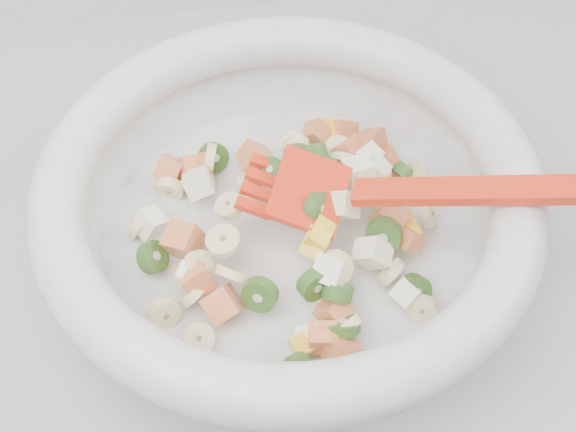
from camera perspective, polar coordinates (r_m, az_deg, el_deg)
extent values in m
cube|color=gray|center=(1.09, 3.22, -13.68)|extent=(2.00, 0.60, 0.90)
cylinder|color=white|center=(0.66, 0.00, -2.12)|extent=(0.32, 0.32, 0.02)
torus|color=white|center=(0.60, 0.00, 2.08)|extent=(0.39, 0.39, 0.04)
cylinder|color=#F7E3A5|center=(0.61, 7.32, -3.94)|extent=(0.03, 0.02, 0.03)
cylinder|color=#F7E3A5|center=(0.61, 9.58, -6.53)|extent=(0.03, 0.02, 0.03)
cylinder|color=#F7E3A5|center=(0.66, 9.92, 0.06)|extent=(0.02, 0.03, 0.03)
cylinder|color=#F7E3A5|center=(0.67, 6.24, 2.86)|extent=(0.04, 0.03, 0.03)
cylinder|color=#F7E3A5|center=(0.61, -4.63, -1.76)|extent=(0.04, 0.04, 0.01)
cylinder|color=#F7E3A5|center=(0.72, 3.62, 5.82)|extent=(0.04, 0.04, 0.01)
cylinder|color=#F7E3A5|center=(0.65, -2.72, 2.62)|extent=(0.03, 0.03, 0.02)
cylinder|color=#F7E3A5|center=(0.60, -8.80, -6.91)|extent=(0.04, 0.02, 0.03)
cylinder|color=#F7E3A5|center=(0.66, -10.51, -0.73)|extent=(0.02, 0.03, 0.03)
cylinder|color=#F7E3A5|center=(0.68, -8.36, 1.98)|extent=(0.03, 0.02, 0.03)
cylinder|color=#F7E3A5|center=(0.68, 0.56, 4.95)|extent=(0.03, 0.01, 0.03)
cylinder|color=#F7E3A5|center=(0.60, 3.37, -3.72)|extent=(0.03, 0.03, 0.03)
cylinder|color=#F7E3A5|center=(0.68, 9.02, 2.87)|extent=(0.02, 0.03, 0.03)
cylinder|color=#F7E3A5|center=(0.60, -4.02, -4.15)|extent=(0.03, 0.03, 0.03)
cylinder|color=#F7E3A5|center=(0.70, 3.61, 4.72)|extent=(0.03, 0.03, 0.03)
cylinder|color=#F7E3A5|center=(0.61, -6.82, -5.56)|extent=(0.03, 0.03, 0.03)
cylinder|color=#F7E3A5|center=(0.59, -6.30, -8.62)|extent=(0.03, 0.03, 0.02)
cylinder|color=#F7E3A5|center=(0.58, 4.26, -7.95)|extent=(0.03, 0.03, 0.03)
cylinder|color=#F7E3A5|center=(0.62, -4.19, 0.72)|extent=(0.03, 0.03, 0.02)
cylinder|color=#F7E3A5|center=(0.61, -6.37, -3.60)|extent=(0.03, 0.03, 0.03)
cylinder|color=#F7E3A5|center=(0.68, -5.57, 4.07)|extent=(0.02, 0.04, 0.04)
cylinder|color=#F7E3A5|center=(0.68, 3.93, 4.04)|extent=(0.03, 0.02, 0.03)
cube|color=#D48943|center=(0.70, 2.05, 5.83)|extent=(0.03, 0.03, 0.03)
cube|color=#D48943|center=(0.63, 7.25, -0.10)|extent=(0.03, 0.03, 0.03)
cube|color=#D48943|center=(0.58, 3.87, -9.70)|extent=(0.03, 0.03, 0.03)
cube|color=#D48943|center=(0.69, -8.39, 3.30)|extent=(0.03, 0.03, 0.03)
cube|color=#D48943|center=(0.59, 2.86, -8.66)|extent=(0.03, 0.03, 0.03)
cube|color=#D48943|center=(0.68, -6.63, 3.23)|extent=(0.03, 0.04, 0.03)
cube|color=#D48943|center=(0.59, 3.26, -6.81)|extent=(0.03, 0.03, 0.03)
cube|color=#D48943|center=(0.71, 3.87, 5.95)|extent=(0.03, 0.03, 0.03)
cube|color=#D48943|center=(0.63, -7.42, -1.73)|extent=(0.04, 0.04, 0.03)
cube|color=#D48943|center=(0.68, -2.33, 4.07)|extent=(0.03, 0.03, 0.03)
cube|color=#D48943|center=(0.63, 8.62, -1.63)|extent=(0.03, 0.02, 0.03)
cube|color=#D48943|center=(0.70, 5.98, 5.21)|extent=(0.03, 0.04, 0.03)
cube|color=#D48943|center=(0.69, 4.45, 4.60)|extent=(0.03, 0.03, 0.03)
cube|color=#D48943|center=(0.60, -6.67, -4.39)|extent=(0.03, 0.03, 0.03)
cube|color=#D48943|center=(0.70, 7.07, 3.64)|extent=(0.03, 0.03, 0.04)
cube|color=#D48943|center=(0.60, -4.65, -6.30)|extent=(0.03, 0.03, 0.04)
cube|color=#D48943|center=(0.58, 2.43, -8.67)|extent=(0.03, 0.02, 0.02)
cylinder|color=#589F35|center=(0.64, -1.07, 3.17)|extent=(0.03, 0.03, 0.02)
cylinder|color=#589F35|center=(0.57, 0.78, -10.80)|extent=(0.03, 0.03, 0.03)
cylinder|color=#589F35|center=(0.62, 6.80, -1.35)|extent=(0.04, 0.03, 0.04)
cylinder|color=#589F35|center=(0.65, 2.50, 3.22)|extent=(0.04, 0.02, 0.03)
cylinder|color=#589F35|center=(0.69, 8.25, 3.01)|extent=(0.03, 0.04, 0.04)
cylinder|color=#589F35|center=(0.59, -2.01, -5.61)|extent=(0.04, 0.03, 0.04)
cylinder|color=#589F35|center=(0.61, 8.95, -5.28)|extent=(0.04, 0.03, 0.04)
cylinder|color=#589F35|center=(0.68, 1.73, 4.37)|extent=(0.04, 0.03, 0.04)
cylinder|color=#589F35|center=(0.58, 3.88, -7.80)|extent=(0.04, 0.04, 0.03)
cylinder|color=#589F35|center=(0.61, 2.13, 0.44)|extent=(0.03, 0.03, 0.04)
cylinder|color=#589F35|center=(0.59, 1.86, -4.89)|extent=(0.03, 0.02, 0.03)
cylinder|color=#589F35|center=(0.59, 3.57, -5.39)|extent=(0.03, 0.03, 0.03)
cylinder|color=#589F35|center=(0.69, -5.31, 4.19)|extent=(0.04, 0.03, 0.04)
cylinder|color=#589F35|center=(0.63, -9.58, -2.92)|extent=(0.03, 0.03, 0.03)
cube|color=white|center=(0.65, -9.78, -0.50)|extent=(0.03, 0.03, 0.03)
cube|color=white|center=(0.60, -7.27, -4.28)|extent=(0.03, 0.02, 0.02)
cube|color=white|center=(0.62, 3.99, 0.76)|extent=(0.03, 0.03, 0.03)
cube|color=white|center=(0.59, 1.76, -8.41)|extent=(0.03, 0.03, 0.03)
cube|color=white|center=(0.68, 6.26, 3.37)|extent=(0.03, 0.03, 0.03)
cube|color=white|center=(0.62, 6.04, -2.64)|extent=(0.04, 0.03, 0.04)
cube|color=white|center=(0.69, 5.78, 4.03)|extent=(0.03, 0.03, 0.03)
cube|color=white|center=(0.61, 8.30, -5.35)|extent=(0.03, 0.03, 0.03)
cube|color=white|center=(0.66, 5.06, 2.94)|extent=(0.03, 0.03, 0.03)
cube|color=white|center=(0.66, -6.38, 2.32)|extent=(0.03, 0.03, 0.03)
cube|color=white|center=(0.68, 0.47, 5.09)|extent=(0.03, 0.02, 0.03)
cube|color=white|center=(0.59, 3.08, -3.96)|extent=(0.04, 0.04, 0.03)
cube|color=yellow|center=(0.58, 1.45, -8.96)|extent=(0.03, 0.02, 0.01)
cube|color=yellow|center=(0.64, 8.62, -0.87)|extent=(0.02, 0.03, 0.02)
cube|color=yellow|center=(0.60, 2.02, -1.96)|extent=(0.03, 0.03, 0.02)
cube|color=yellow|center=(0.71, 3.27, 6.16)|extent=(0.03, 0.03, 0.02)
cube|color=yellow|center=(0.66, 6.79, 1.24)|extent=(0.03, 0.03, 0.03)
cube|color=yellow|center=(0.60, 2.27, -1.32)|extent=(0.03, 0.03, 0.02)
cube|color=red|center=(0.62, 1.51, 1.74)|extent=(0.08, 0.08, 0.03)
cube|color=red|center=(0.64, -1.45, 3.67)|extent=(0.03, 0.02, 0.01)
cube|color=red|center=(0.63, -1.78, 2.68)|extent=(0.03, 0.02, 0.01)
cube|color=red|center=(0.62, -2.13, 1.65)|extent=(0.03, 0.02, 0.01)
cube|color=red|center=(0.61, -2.49, 0.59)|extent=(0.03, 0.02, 0.01)
cube|color=red|center=(0.59, 14.26, 1.76)|extent=(0.19, 0.10, 0.06)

